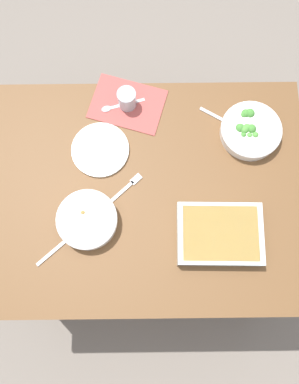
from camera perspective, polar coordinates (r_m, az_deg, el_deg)
ground_plane at (r=2.18m, az=0.00°, el=-4.76°), size 6.00×6.00×0.00m
dining_table at (r=1.54m, az=0.00°, el=-0.82°), size 1.20×0.90×0.74m
placemat at (r=1.58m, az=-3.10°, el=12.71°), size 0.33×0.27×0.00m
stew_bowl at (r=1.41m, az=-8.92°, el=-4.06°), size 0.22×0.22×0.06m
broccoli_bowl at (r=1.55m, az=14.64°, el=8.69°), size 0.23×0.23×0.07m
baking_dish at (r=1.41m, az=10.36°, el=-6.07°), size 0.30×0.23×0.06m
drink_cup at (r=1.55m, az=-3.17°, el=13.32°), size 0.07×0.07×0.08m
side_plate at (r=1.51m, az=-7.06°, el=6.15°), size 0.22×0.22×0.01m
spoon_by_stew at (r=1.45m, az=-12.54°, el=-7.42°), size 0.14×0.13×0.01m
spoon_by_broccoli at (r=1.57m, az=11.22°, el=10.08°), size 0.16×0.11×0.01m
spoon_spare at (r=1.57m, az=-4.66°, el=12.36°), size 0.17×0.06×0.01m
fork_on_table at (r=1.45m, az=-3.34°, el=0.54°), size 0.14×0.13×0.01m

